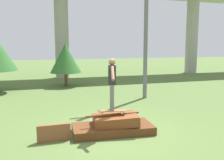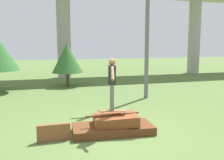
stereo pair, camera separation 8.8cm
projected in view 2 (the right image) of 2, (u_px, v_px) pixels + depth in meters
ground_plane at (113, 133)px, 7.55m from camera, size 80.00×80.00×0.00m
scrap_pile at (114, 126)px, 7.53m from camera, size 2.48×1.25×0.60m
scrap_plank_loose at (54, 133)px, 6.87m from camera, size 0.91×0.14×0.48m
skateboard at (112, 111)px, 7.48m from camera, size 0.85×0.39×0.09m
skater at (112, 81)px, 7.36m from camera, size 0.37×1.15×1.56m
utility_pole at (147, 19)px, 12.01m from camera, size 1.30×0.20×7.51m
tree_behind_right at (67, 58)px, 15.89m from camera, size 1.97×1.97×2.75m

